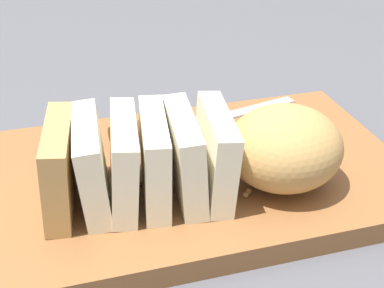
# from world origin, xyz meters

# --- Properties ---
(ground_plane) EXTENTS (3.00, 3.00, 0.00)m
(ground_plane) POSITION_xyz_m (0.00, 0.00, 0.00)
(ground_plane) COLOR #4C4C51
(cutting_board) EXTENTS (0.49, 0.31, 0.03)m
(cutting_board) POSITION_xyz_m (0.00, 0.00, 0.01)
(cutting_board) COLOR brown
(cutting_board) RESTS_ON ground_plane
(bread_loaf) EXTENTS (0.31, 0.13, 0.09)m
(bread_loaf) POSITION_xyz_m (-0.00, 0.04, 0.07)
(bread_loaf) COLOR tan
(bread_loaf) RESTS_ON cutting_board
(bread_knife) EXTENTS (0.26, 0.09, 0.03)m
(bread_knife) POSITION_xyz_m (0.03, -0.08, 0.04)
(bread_knife) COLOR silver
(bread_knife) RESTS_ON cutting_board
(crumb_near_knife) EXTENTS (0.01, 0.01, 0.01)m
(crumb_near_knife) POSITION_xyz_m (-0.04, 0.06, 0.03)
(crumb_near_knife) COLOR tan
(crumb_near_knife) RESTS_ON cutting_board
(crumb_near_loaf) EXTENTS (0.01, 0.01, 0.01)m
(crumb_near_loaf) POSITION_xyz_m (0.06, 0.02, 0.03)
(crumb_near_loaf) COLOR tan
(crumb_near_loaf) RESTS_ON cutting_board
(crumb_stray_left) EXTENTS (0.01, 0.01, 0.01)m
(crumb_stray_left) POSITION_xyz_m (-0.04, 0.07, 0.03)
(crumb_stray_left) COLOR tan
(crumb_stray_left) RESTS_ON cutting_board
(crumb_stray_right) EXTENTS (0.01, 0.01, 0.01)m
(crumb_stray_right) POSITION_xyz_m (-0.03, 0.04, 0.03)
(crumb_stray_right) COLOR tan
(crumb_stray_right) RESTS_ON cutting_board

